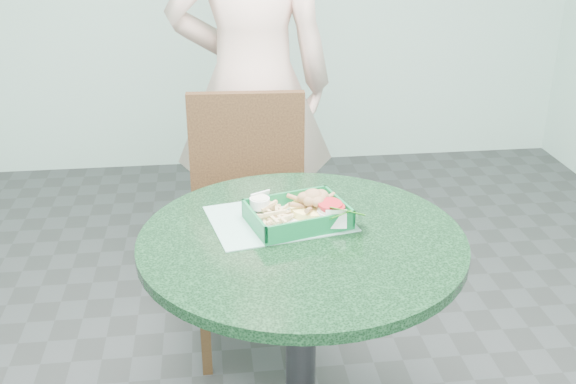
{
  "coord_description": "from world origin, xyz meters",
  "views": [
    {
      "loc": [
        -0.22,
        -1.54,
        1.59
      ],
      "look_at": [
        -0.02,
        0.1,
        0.85
      ],
      "focal_mm": 42.0,
      "sensor_mm": 36.0,
      "label": 1
    }
  ],
  "objects": [
    {
      "name": "food_basket",
      "position": [
        -0.0,
        0.07,
        0.77
      ],
      "size": [
        0.25,
        0.19,
        0.05
      ],
      "rotation": [
        0.0,
        0.0,
        0.27
      ],
      "color": "#0E6D37",
      "rests_on": "placemat"
    },
    {
      "name": "dining_chair",
      "position": [
        -0.09,
        0.71,
        0.53
      ],
      "size": [
        0.43,
        0.43,
        0.93
      ],
      "rotation": [
        0.0,
        0.0,
        -0.06
      ],
      "color": "#462214",
      "rests_on": "floor"
    },
    {
      "name": "placemat",
      "position": [
        -0.05,
        0.1,
        0.75
      ],
      "size": [
        0.42,
        0.34,
        0.0
      ],
      "primitive_type": "cube",
      "rotation": [
        0.0,
        0.0,
        0.2
      ],
      "color": "#84BCAC",
      "rests_on": "cafe_table"
    },
    {
      "name": "sauce_ramekin",
      "position": [
        -0.09,
        0.14,
        0.8
      ],
      "size": [
        0.05,
        0.05,
        0.03
      ],
      "rotation": [
        0.0,
        0.0,
        0.33
      ],
      "color": "white",
      "rests_on": "food_basket"
    },
    {
      "name": "crab_sandwich",
      "position": [
        0.05,
        0.09,
        0.8
      ],
      "size": [
        0.13,
        0.13,
        0.07
      ],
      "rotation": [
        0.0,
        0.0,
        -0.03
      ],
      "color": "#F2D86E",
      "rests_on": "food_basket"
    },
    {
      "name": "cafe_table",
      "position": [
        0.0,
        0.0,
        0.58
      ],
      "size": [
        0.86,
        0.86,
        0.75
      ],
      "color": "#2F2F33",
      "rests_on": "floor"
    },
    {
      "name": "garnish_cup",
      "position": [
        0.09,
        0.02,
        0.79
      ],
      "size": [
        0.12,
        0.11,
        0.05
      ],
      "rotation": [
        0.0,
        0.0,
        -0.19
      ],
      "color": "silver",
      "rests_on": "food_basket"
    },
    {
      "name": "diner_person",
      "position": [
        -0.05,
        1.05,
        1.05
      ],
      "size": [
        0.79,
        0.53,
        2.11
      ],
      "primitive_type": "imported",
      "rotation": [
        0.0,
        0.0,
        3.1
      ],
      "color": "beige",
      "rests_on": "floor"
    },
    {
      "name": "fries_pile",
      "position": [
        -0.06,
        0.09,
        0.79
      ],
      "size": [
        0.11,
        0.11,
        0.04
      ],
      "primitive_type": null,
      "rotation": [
        0.0,
        0.0,
        -0.06
      ],
      "color": "#E2BF82",
      "rests_on": "food_basket"
    }
  ]
}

